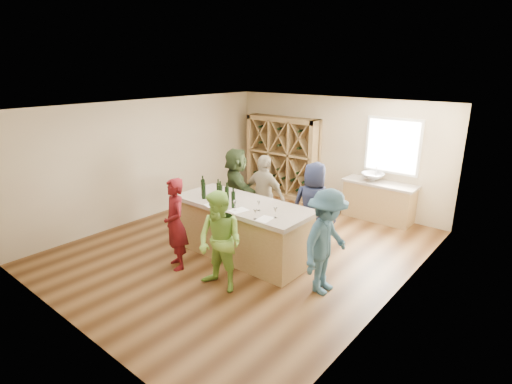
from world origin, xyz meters
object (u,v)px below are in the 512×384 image
Objects in this scene: person_near_right at (220,242)px; person_far_mid at (264,196)px; sink at (373,177)px; tasting_counter_base at (243,231)px; wine_bottle_b at (204,191)px; person_near_left at (175,224)px; wine_bottle_c at (218,190)px; person_far_right at (314,207)px; person_server at (326,242)px; wine_bottle_d at (220,193)px; person_far_left at (236,186)px; wine_rack at (282,157)px; wine_bottle_e at (227,195)px; wine_bottle_a at (203,188)px; wine_bottle_f at (233,200)px.

person_far_mid is (-0.81, 2.16, 0.05)m from person_near_right.
sink is 3.68m from tasting_counter_base.
wine_bottle_b is 0.92m from person_near_left.
wine_bottle_c is 1.89m from person_far_right.
person_server is 0.98× the size of person_far_right.
wine_bottle_d is 0.18× the size of person_far_right.
sink is at bearing 65.30° from wine_bottle_b.
person_far_right reaches higher than person_near_left.
person_far_left is (-2.08, 0.04, 0.00)m from person_far_right.
wine_rack is at bearing 178.51° from sink.
wine_bottle_e is at bearing 90.43° from person_near_left.
wine_bottle_a is 0.19× the size of person_far_mid.
person_far_mid reaches higher than wine_bottle_b.
sink is 0.30× the size of person_far_left.
person_far_mid is at bearing 107.73° from person_near_right.
person_far_left is (-0.93, 0.14, 0.00)m from person_far_mid.
wine_bottle_b is 1.57m from person_near_right.
person_near_left is at bearing 81.68° from person_far_mid.
wine_bottle_a is at bearing 172.49° from wine_bottle_f.
person_near_left is 0.94× the size of person_far_mid.
person_far_right is 1.00× the size of person_far_left.
wine_rack is 4.00m from tasting_counter_base.
wine_bottle_e is (0.66, -0.02, -0.00)m from wine_bottle_a.
person_near_left reaches higher than wine_bottle_b.
wine_bottle_a reaches higher than wine_bottle_e.
wine_bottle_f is (1.74, -3.87, 0.13)m from wine_rack.
wine_bottle_b is 0.19× the size of person_near_right.
person_near_right reaches higher than wine_bottle_f.
tasting_counter_base is at bearing 35.14° from person_far_right.
person_far_mid is (-2.16, 1.15, 0.02)m from person_server.
person_far_mid reaches higher than tasting_counter_base.
tasting_counter_base is 1.49× the size of person_server.
sink is 1.81× the size of wine_bottle_f.
wine_rack reaches higher than wine_bottle_d.
person_far_mid is 1.00× the size of person_far_right.
wine_bottle_b is at bearing 24.21° from person_far_right.
person_server is 5.80× the size of wine_bottle_f.
sink is 3.24m from person_far_left.
sink is 3.73m from person_server.
person_near_left is (-0.41, -0.91, -0.40)m from wine_bottle_e.
person_near_left reaches higher than wine_bottle_f.
wine_bottle_d is 0.42m from wine_bottle_f.
wine_rack is at bearing 114.15° from wine_bottle_f.
person_far_right is at bearing 81.31° from person_near_left.
person_near_right is at bearing -34.50° from wine_bottle_a.
wine_bottle_a is (-1.88, -3.68, 0.23)m from sink.
wine_rack is 6.86× the size of wine_bottle_b.
person_far_mid is 0.95m from person_far_left.
wine_bottle_e reaches higher than tasting_counter_base.
person_server is at bearing 2.05° from wine_bottle_e.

